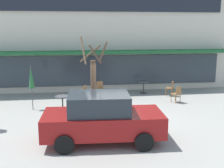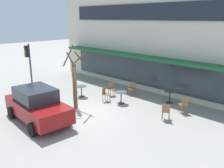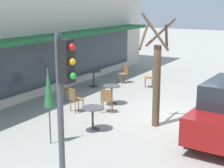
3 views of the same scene
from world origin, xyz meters
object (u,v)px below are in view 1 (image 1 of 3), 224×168
at_px(cafe_table_near_wall, 116,95).
at_px(cafe_chair_2, 97,97).
at_px(cafe_chair_1, 100,88).
at_px(street_tree, 93,84).
at_px(cafe_table_by_tree, 63,101).
at_px(patio_umbrella_green_folded, 31,77).
at_px(cafe_chair_0, 171,87).
at_px(cafe_chair_3, 177,93).
at_px(parked_sedan, 102,118).
at_px(cafe_table_streetside, 143,85).
at_px(cafe_chair_4, 86,92).

distance_m(cafe_table_near_wall, cafe_chair_2, 1.09).
xyz_separation_m(cafe_chair_1, street_tree, (-0.72, -4.26, 1.07)).
xyz_separation_m(cafe_table_by_tree, patio_umbrella_green_folded, (-1.49, 0.46, 1.11)).
height_order(cafe_table_by_tree, cafe_chair_0, cafe_chair_0).
bearing_deg(cafe_table_by_tree, cafe_chair_0, 19.87).
xyz_separation_m(cafe_chair_0, street_tree, (-4.87, -3.79, 1.07)).
distance_m(cafe_chair_0, cafe_chair_1, 4.18).
relative_size(cafe_chair_1, cafe_chair_3, 1.00).
bearing_deg(cafe_table_near_wall, parked_sedan, -104.27).
xyz_separation_m(cafe_table_near_wall, cafe_table_by_tree, (-2.77, -0.93, 0.00)).
relative_size(cafe_table_near_wall, cafe_table_by_tree, 1.00).
distance_m(cafe_table_by_tree, parked_sedan, 4.28).
relative_size(cafe_table_streetside, street_tree, 0.21).
bearing_deg(cafe_chair_0, patio_umbrella_green_folded, -166.91).
relative_size(cafe_table_by_tree, cafe_chair_1, 0.85).
bearing_deg(cafe_chair_2, cafe_table_by_tree, -162.62).
height_order(cafe_table_by_tree, street_tree, street_tree).
bearing_deg(cafe_chair_3, parked_sedan, -134.05).
xyz_separation_m(cafe_chair_0, cafe_chair_2, (-4.53, -1.72, 0.00)).
bearing_deg(cafe_table_by_tree, parked_sedan, -69.20).
bearing_deg(cafe_chair_4, cafe_table_by_tree, -127.77).
relative_size(cafe_chair_2, street_tree, 0.24).
bearing_deg(cafe_table_by_tree, cafe_chair_4, 52.23).
bearing_deg(street_tree, cafe_chair_0, 37.87).
xyz_separation_m(cafe_table_by_tree, cafe_chair_1, (2.13, 2.74, 0.01)).
bearing_deg(cafe_chair_3, cafe_chair_2, -177.34).
bearing_deg(cafe_table_by_tree, patio_umbrella_green_folded, 162.68).
height_order(cafe_table_near_wall, patio_umbrella_green_folded, patio_umbrella_green_folded).
height_order(cafe_table_streetside, cafe_chair_2, cafe_chair_2).
bearing_deg(cafe_chair_0, parked_sedan, -127.28).
distance_m(cafe_table_by_tree, cafe_chair_2, 1.83).
bearing_deg(cafe_chair_4, parked_sedan, -87.15).
bearing_deg(cafe_table_by_tree, cafe_chair_1, 52.16).
distance_m(cafe_chair_2, parked_sedan, 4.56).
height_order(cafe_table_by_tree, parked_sedan, parked_sedan).
relative_size(cafe_chair_4, parked_sedan, 0.21).
relative_size(cafe_table_streetside, cafe_chair_1, 0.85).
bearing_deg(cafe_chair_2, street_tree, -99.45).
bearing_deg(cafe_table_streetside, parked_sedan, -115.00).
relative_size(cafe_chair_0, street_tree, 0.24).
height_order(cafe_chair_3, cafe_chair_4, same).
distance_m(cafe_chair_1, cafe_chair_4, 1.44).
xyz_separation_m(cafe_table_by_tree, street_tree, (1.41, -1.52, 1.08)).
height_order(cafe_table_by_tree, patio_umbrella_green_folded, patio_umbrella_green_folded).
height_order(cafe_table_near_wall, cafe_table_streetside, same).
xyz_separation_m(cafe_table_near_wall, cafe_table_streetside, (2.07, 2.21, 0.00)).
distance_m(cafe_chair_0, cafe_chair_3, 1.53).
relative_size(cafe_chair_3, street_tree, 0.24).
bearing_deg(patio_umbrella_green_folded, cafe_table_by_tree, -17.32).
distance_m(cafe_table_streetside, patio_umbrella_green_folded, 6.96).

